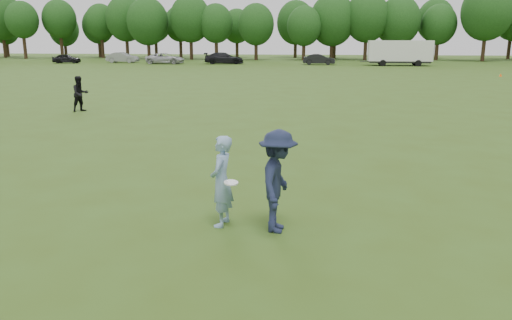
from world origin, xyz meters
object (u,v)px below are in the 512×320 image
object	(u,v)px
defender	(278,181)
cargo_trailer	(400,52)
car_a	(67,59)
field_cone	(501,75)
car_f	(319,59)
car_d	(224,58)
car_b	(123,58)
player_far_a	(80,94)
thrower	(222,181)
car_c	(165,58)

from	to	relation	value
defender	cargo_trailer	distance (m)	59.76
car_a	cargo_trailer	bearing A→B (deg)	-98.09
defender	cargo_trailer	world-z (taller)	cargo_trailer
field_cone	car_a	bearing A→B (deg)	160.97
car_f	field_cone	world-z (taller)	car_f
cargo_trailer	defender	bearing A→B (deg)	-100.35
car_a	field_cone	xyz separation A→B (m)	(52.72, -18.18, -0.50)
car_a	car_d	world-z (taller)	car_d
car_b	car_d	world-z (taller)	car_d
car_d	defender	bearing A→B (deg)	-174.99
player_far_a	car_f	distance (m)	46.76
defender	car_d	bearing A→B (deg)	16.19
thrower	defender	size ratio (longest dim) A/B	0.91
player_far_a	defender	bearing A→B (deg)	-105.48
thrower	defender	bearing A→B (deg)	88.41
car_d	car_f	xyz separation A→B (m)	(13.05, -0.44, -0.08)
car_c	field_cone	bearing A→B (deg)	-115.80
car_c	field_cone	distance (m)	42.39
car_f	field_cone	xyz separation A→B (m)	(17.09, -18.70, -0.55)
car_c	player_far_a	bearing A→B (deg)	-168.04
car_f	thrower	bearing A→B (deg)	179.18
defender	car_c	world-z (taller)	defender
car_d	field_cone	world-z (taller)	car_d
thrower	cargo_trailer	distance (m)	59.82
defender	car_b	xyz separation A→B (m)	(-27.83, 61.56, -0.23)
car_b	cargo_trailer	distance (m)	38.68
car_c	car_d	bearing A→B (deg)	-84.21
thrower	defender	world-z (taller)	defender
car_f	field_cone	bearing A→B (deg)	-136.94
defender	cargo_trailer	xyz separation A→B (m)	(10.74, 58.78, 0.80)
thrower	cargo_trailer	bearing A→B (deg)	174.70
thrower	field_cone	world-z (taller)	thrower
car_c	car_f	size ratio (longest dim) A/B	1.24
field_cone	defender	bearing A→B (deg)	-113.07
thrower	defender	distance (m)	1.11
defender	car_d	size ratio (longest dim) A/B	0.36
car_b	car_c	world-z (taller)	car_b
player_far_a	cargo_trailer	size ratio (longest dim) A/B	0.19
player_far_a	field_cone	distance (m)	39.04
player_far_a	car_a	bearing A→B (deg)	65.54
car_c	car_b	bearing A→B (deg)	72.52
car_b	field_cone	distance (m)	49.74
thrower	car_d	distance (m)	61.17
thrower	car_c	bearing A→B (deg)	-155.53
car_b	field_cone	bearing A→B (deg)	-113.51
thrower	cargo_trailer	xyz separation A→B (m)	(11.84, 58.63, 0.89)
car_c	car_f	world-z (taller)	car_c
field_cone	car_f	bearing A→B (deg)	132.44
car_c	car_d	world-z (taller)	car_d
defender	car_f	world-z (taller)	defender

